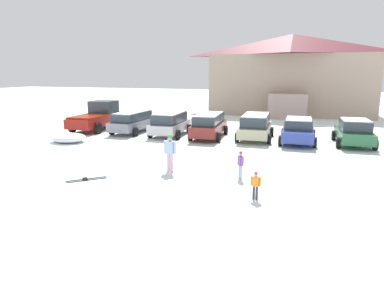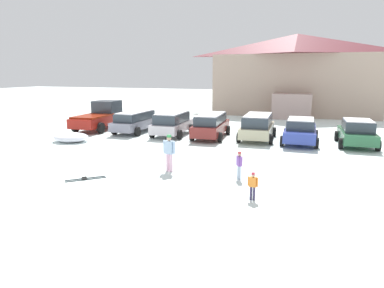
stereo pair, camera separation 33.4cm
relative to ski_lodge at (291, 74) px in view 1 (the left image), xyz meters
name	(u,v)px [view 1 (the left image)]	position (x,y,z in m)	size (l,w,h in m)	color
ground	(136,221)	(-2.74, -30.76, -4.24)	(160.00, 160.00, 0.00)	white
ski_lodge	(291,74)	(0.00, 0.00, 0.00)	(16.98, 11.16, 8.39)	tan
parked_grey_wagon	(133,121)	(-10.25, -16.92, -3.39)	(2.07, 4.72, 1.55)	gray
parked_silver_wagon	(170,123)	(-7.16, -17.22, -3.36)	(2.35, 4.29, 1.63)	silver
parked_maroon_van	(209,125)	(-4.34, -17.11, -3.35)	(2.31, 4.85, 1.64)	maroon
parked_beige_suv	(256,126)	(-1.25, -16.70, -3.34)	(2.38, 4.65, 1.67)	#B5AD8A
parked_blue_hatchback	(298,130)	(1.47, -16.91, -3.44)	(2.25, 4.76, 1.57)	#30419F
parked_green_coupe	(354,132)	(4.72, -16.67, -3.43)	(2.31, 4.23, 1.61)	#29633E
pickup_truck	(98,116)	(-13.56, -16.38, -3.25)	(2.65, 5.74, 2.15)	maroon
skier_child_in_orange_jacket	(256,184)	(0.40, -27.86, -3.69)	(0.37, 0.16, 0.99)	#383151
skier_adult_in_blue_parka	(170,151)	(-3.73, -25.59, -3.30)	(0.61, 0.31, 1.67)	silver
skier_child_in_purple_jacket	(240,163)	(-0.55, -25.65, -3.59)	(0.29, 0.38, 1.16)	#9DAFC6
pair_of_skis	(86,179)	(-6.56, -27.86, -4.22)	(1.39, 1.33, 0.08)	#1F2A2E
plowed_snow_pile	(68,138)	(-12.41, -21.51, -3.96)	(2.32, 1.85, 0.58)	white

